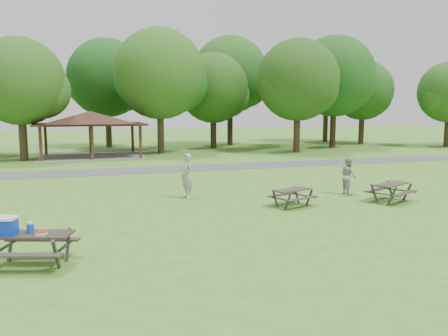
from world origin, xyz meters
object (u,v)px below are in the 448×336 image
picnic_table_near (24,235)px  picnic_table_middle (292,193)px  frisbee_thrower (187,176)px  frisbee_catcher (348,176)px

picnic_table_near → picnic_table_middle: 10.16m
picnic_table_middle → frisbee_thrower: size_ratio=1.02×
picnic_table_middle → frisbee_thrower: 4.63m
frisbee_catcher → frisbee_thrower: bearing=82.2°
picnic_table_near → frisbee_catcher: bearing=22.9°
picnic_table_middle → frisbee_catcher: 3.87m
picnic_table_near → frisbee_thrower: frisbee_thrower is taller
picnic_table_near → picnic_table_middle: picnic_table_near is taller
frisbee_thrower → frisbee_catcher: size_ratio=1.15×
frisbee_thrower → frisbee_catcher: bearing=64.9°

